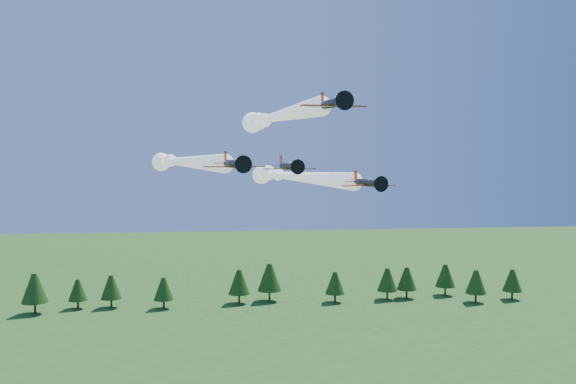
{
  "coord_description": "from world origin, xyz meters",
  "views": [
    {
      "loc": [
        -11.14,
        -81.58,
        45.19
      ],
      "look_at": [
        -1.56,
        0.0,
        40.47
      ],
      "focal_mm": 40.0,
      "sensor_mm": 36.0,
      "label": 1
    }
  ],
  "objects": [
    {
      "name": "plane_lead",
      "position": [
        -1.34,
        18.24,
        51.18
      ],
      "size": [
        12.15,
        48.0,
        3.7
      ],
      "rotation": [
        0.0,
        0.0,
        0.15
      ],
      "color": "black",
      "rests_on": "ground"
    },
    {
      "name": "treeline",
      "position": [
        5.52,
        110.36,
        6.47
      ],
      "size": [
        167.12,
        17.21,
        11.66
      ],
      "color": "#382314",
      "rests_on": "ground"
    },
    {
      "name": "plane_left",
      "position": [
        -16.63,
        30.03,
        44.1
      ],
      "size": [
        19.14,
        56.49,
        3.7
      ],
      "rotation": [
        0.0,
        0.0,
        0.26
      ],
      "color": "black",
      "rests_on": "ground"
    },
    {
      "name": "plane_right",
      "position": [
        2.76,
        30.75,
        41.48
      ],
      "size": [
        16.54,
        51.05,
        3.7
      ],
      "rotation": [
        0.0,
        0.0,
        0.24
      ],
      "color": "black",
      "rests_on": "ground"
    },
    {
      "name": "plane_slot",
      "position": [
        -0.88,
        4.96,
        43.66
      ],
      "size": [
        7.25,
        7.95,
        2.53
      ],
      "rotation": [
        0.0,
        0.0,
        0.2
      ],
      "color": "black",
      "rests_on": "ground"
    }
  ]
}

